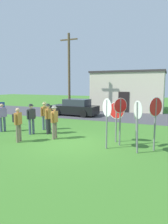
# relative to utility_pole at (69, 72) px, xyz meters

# --- Properties ---
(ground_plane) EXTENTS (80.00, 80.00, 0.00)m
(ground_plane) POSITION_rel_utility_pole_xyz_m (4.80, -9.45, -4.04)
(ground_plane) COLOR #3D7528
(street_asphalt) EXTENTS (60.00, 6.40, 0.01)m
(street_asphalt) POSITION_rel_utility_pole_xyz_m (4.80, -0.05, -4.03)
(street_asphalt) COLOR #424247
(street_asphalt) RESTS_ON ground
(building_background) EXTENTS (7.75, 4.91, 4.27)m
(building_background) POSITION_rel_utility_pole_xyz_m (4.90, 5.00, -1.90)
(building_background) COLOR beige
(building_background) RESTS_ON ground
(utility_pole) EXTENTS (1.80, 0.24, 7.72)m
(utility_pole) POSITION_rel_utility_pole_xyz_m (0.00, 0.00, 0.00)
(utility_pole) COLOR brown
(utility_pole) RESTS_ON ground
(parked_car_on_street) EXTENTS (4.37, 2.14, 1.51)m
(parked_car_on_street) POSITION_rel_utility_pole_xyz_m (1.20, -1.21, -3.35)
(parked_car_on_street) COLOR black
(parked_car_on_street) RESTS_ON ground
(stop_sign_rear_right) EXTENTS (0.49, 0.52, 2.22)m
(stop_sign_rear_right) POSITION_rel_utility_pole_xyz_m (7.17, -8.94, -2.54)
(stop_sign_rear_right) COLOR slate
(stop_sign_rear_right) RESTS_ON ground
(stop_sign_rear_left) EXTENTS (0.19, 0.60, 1.89)m
(stop_sign_rear_left) POSITION_rel_utility_pole_xyz_m (7.91, -8.95, -2.78)
(stop_sign_rear_left) COLOR slate
(stop_sign_rear_left) RESTS_ON ground
(stop_sign_tallest) EXTENTS (0.82, 0.18, 1.99)m
(stop_sign_tallest) POSITION_rel_utility_pole_xyz_m (6.86, -8.43, -2.68)
(stop_sign_tallest) COLOR slate
(stop_sign_tallest) RESTS_ON ground
(stop_sign_far_back) EXTENTS (0.57, 0.58, 2.23)m
(stop_sign_far_back) POSITION_rel_utility_pole_xyz_m (6.74, -9.62, -2.51)
(stop_sign_far_back) COLOR slate
(stop_sign_far_back) RESTS_ON ground
(stop_sign_leaning_left) EXTENTS (0.48, 0.69, 2.30)m
(stop_sign_leaning_left) POSITION_rel_utility_pole_xyz_m (8.70, -9.08, -2.46)
(stop_sign_leaning_left) COLOR slate
(stop_sign_leaning_left) RESTS_ON ground
(stop_sign_nearest) EXTENTS (0.44, 0.63, 2.18)m
(stop_sign_nearest) POSITION_rel_utility_pole_xyz_m (8.06, -9.73, -2.55)
(stop_sign_nearest) COLOR slate
(stop_sign_nearest) RESTS_ON ground
(person_in_blue) EXTENTS (0.33, 0.54, 1.69)m
(person_in_blue) POSITION_rel_utility_pole_xyz_m (0.03, -8.88, -3.09)
(person_in_blue) COLOR #4C5670
(person_in_blue) RESTS_ON ground
(person_in_teal) EXTENTS (0.31, 0.57, 1.74)m
(person_in_teal) POSITION_rel_utility_pole_xyz_m (3.78, -9.11, -3.05)
(person_in_teal) COLOR #7A6B56
(person_in_teal) RESTS_ON ground
(person_in_dark_shirt) EXTENTS (0.33, 0.54, 1.74)m
(person_in_dark_shirt) POSITION_rel_utility_pole_xyz_m (2.04, -8.75, -3.05)
(person_in_dark_shirt) COLOR #4C5670
(person_in_dark_shirt) RESTS_ON ground
(person_on_left) EXTENTS (0.32, 0.57, 1.74)m
(person_on_left) POSITION_rel_utility_pole_xyz_m (2.88, -8.29, -3.05)
(person_on_left) COLOR #2D2D33
(person_on_left) RESTS_ON ground
(person_holding_notes) EXTENTS (0.34, 0.53, 1.74)m
(person_holding_notes) POSITION_rel_utility_pole_xyz_m (2.07, -7.45, -3.05)
(person_holding_notes) COLOR #4C5670
(person_holding_notes) RESTS_ON ground
(person_near_signs) EXTENTS (0.39, 0.56, 1.69)m
(person_near_signs) POSITION_rel_utility_pole_xyz_m (2.43, -10.29, -3.06)
(person_near_signs) COLOR #7A6B56
(person_near_signs) RESTS_ON ground
(info_panel_leftmost) EXTENTS (0.44, 0.44, 1.63)m
(info_panel_leftmost) POSITION_rel_utility_pole_xyz_m (-1.42, -7.61, -2.91)
(info_panel_leftmost) COLOR #4C4C51
(info_panel_leftmost) RESTS_ON ground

